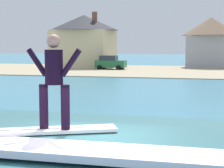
{
  "coord_description": "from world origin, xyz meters",
  "views": [
    {
      "loc": [
        2.1,
        -6.35,
        3.26
      ],
      "look_at": [
        -1.14,
        6.51,
        1.94
      ],
      "focal_mm": 63.73,
      "sensor_mm": 36.0,
      "label": 1
    }
  ],
  "objects_px": {
    "surfboard": "(55,130)",
    "car_near_shore": "(110,62)",
    "house_with_chimney": "(84,39)",
    "house_small_cottage": "(211,39)",
    "surfer": "(54,77)",
    "wave_crest": "(42,168)"
  },
  "relations": [
    {
      "from": "surfboard",
      "to": "car_near_shore",
      "type": "relative_size",
      "value": 0.57
    },
    {
      "from": "house_with_chimney",
      "to": "house_small_cottage",
      "type": "distance_m",
      "value": 18.13
    },
    {
      "from": "surfboard",
      "to": "house_with_chimney",
      "type": "bearing_deg",
      "value": 107.56
    },
    {
      "from": "house_with_chimney",
      "to": "house_small_cottage",
      "type": "relative_size",
      "value": 1.2
    },
    {
      "from": "surfer",
      "to": "house_small_cottage",
      "type": "height_order",
      "value": "house_small_cottage"
    },
    {
      "from": "house_with_chimney",
      "to": "car_near_shore",
      "type": "bearing_deg",
      "value": -43.13
    },
    {
      "from": "house_small_cottage",
      "to": "car_near_shore",
      "type": "bearing_deg",
      "value": -145.89
    },
    {
      "from": "wave_crest",
      "to": "surfboard",
      "type": "bearing_deg",
      "value": -46.91
    },
    {
      "from": "house_with_chimney",
      "to": "surfer",
      "type": "bearing_deg",
      "value": -72.45
    },
    {
      "from": "surfboard",
      "to": "car_near_shore",
      "type": "distance_m",
      "value": 44.62
    },
    {
      "from": "surfer",
      "to": "wave_crest",
      "type": "bearing_deg",
      "value": 131.76
    },
    {
      "from": "house_with_chimney",
      "to": "house_small_cottage",
      "type": "height_order",
      "value": "house_with_chimney"
    },
    {
      "from": "surfer",
      "to": "house_with_chimney",
      "type": "distance_m",
      "value": 50.69
    },
    {
      "from": "surfer",
      "to": "car_near_shore",
      "type": "distance_m",
      "value": 44.67
    },
    {
      "from": "surfer",
      "to": "car_near_shore",
      "type": "relative_size",
      "value": 0.44
    },
    {
      "from": "wave_crest",
      "to": "house_small_cottage",
      "type": "xyz_separation_m",
      "value": [
        3.01,
        51.4,
        3.19
      ]
    },
    {
      "from": "surfer",
      "to": "house_with_chimney",
      "type": "relative_size",
      "value": 0.17
    },
    {
      "from": "wave_crest",
      "to": "surfboard",
      "type": "distance_m",
      "value": 1.21
    },
    {
      "from": "wave_crest",
      "to": "car_near_shore",
      "type": "relative_size",
      "value": 2.47
    },
    {
      "from": "surfer",
      "to": "house_small_cottage",
      "type": "xyz_separation_m",
      "value": [
        2.47,
        52.0,
        1.29
      ]
    },
    {
      "from": "surfboard",
      "to": "house_small_cottage",
      "type": "distance_m",
      "value": 52.08
    },
    {
      "from": "house_with_chimney",
      "to": "house_small_cottage",
      "type": "bearing_deg",
      "value": 11.74
    }
  ]
}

